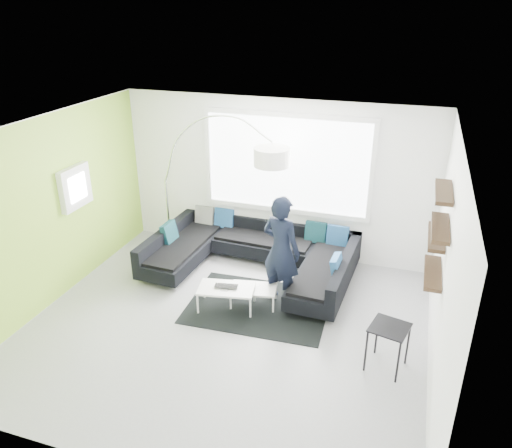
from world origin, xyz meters
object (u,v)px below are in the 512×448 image
Objects in this scene: arc_lamp at (165,180)px; side_table at (387,347)px; person at (281,251)px; laptop at (225,288)px; sectional_sofa at (251,257)px; coffee_table at (240,296)px.

arc_lamp reaches higher than side_table.
laptop is (-0.71, -0.49, -0.50)m from person.
laptop is at bearing 53.59° from person.
side_table is 0.36× the size of person.
coffee_table is at bearing -78.06° from sectional_sofa.
coffee_table is (0.16, -0.98, -0.14)m from sectional_sofa.
arc_lamp is (-1.79, 0.53, 0.99)m from sectional_sofa.
coffee_table is at bearing 27.74° from laptop.
sectional_sofa reaches higher than laptop.
person is (2.48, -1.15, -0.44)m from arc_lamp.
coffee_table is 0.62× the size of person.
coffee_table is 0.94m from person.
laptop is at bearing -28.92° from arc_lamp.
coffee_table is 0.41× the size of arc_lamp.
person is at bearing 23.29° from coffee_table.
side_table is at bearing -28.44° from coffee_table.
side_table reaches higher than laptop.
sectional_sofa is at bearing 88.84° from coffee_table.
arc_lamp is 1.51× the size of person.
sectional_sofa is 8.99× the size of laptop.
arc_lamp is (-1.95, 1.51, 1.13)m from coffee_table.
person is (0.53, 0.35, 0.69)m from coffee_table.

